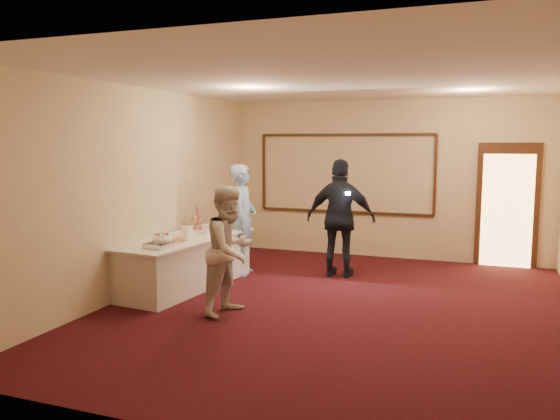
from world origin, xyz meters
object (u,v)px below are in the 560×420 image
(plate_stack_a, at_px, (187,231))
(plate_stack_b, at_px, (207,229))
(cupcake_stand, at_px, (197,220))
(woman, at_px, (230,250))
(buffet_table, at_px, (185,262))
(man, at_px, (243,219))
(guest, at_px, (341,218))
(pavlova_tray, at_px, (162,242))
(tart, at_px, (179,241))

(plate_stack_a, relative_size, plate_stack_b, 1.00)
(cupcake_stand, xyz_separation_m, woman, (1.42, -1.72, -0.09))
(buffet_table, distance_m, man, 1.31)
(buffet_table, bearing_deg, guest, 35.52)
(plate_stack_a, xyz_separation_m, man, (0.50, 0.99, 0.08))
(woman, height_order, guest, guest)
(pavlova_tray, distance_m, cupcake_stand, 1.61)
(plate_stack_a, height_order, plate_stack_b, same)
(cupcake_stand, height_order, tart, cupcake_stand)
(buffet_table, height_order, tart, tart)
(plate_stack_b, relative_size, tart, 0.73)
(pavlova_tray, relative_size, woman, 0.31)
(pavlova_tray, bearing_deg, tart, 85.05)
(buffet_table, bearing_deg, tart, -70.35)
(plate_stack_a, bearing_deg, woman, -40.20)
(tart, distance_m, guest, 2.69)
(buffet_table, height_order, plate_stack_b, plate_stack_b)
(cupcake_stand, relative_size, plate_stack_a, 2.30)
(pavlova_tray, distance_m, plate_stack_b, 1.17)
(woman, distance_m, guest, 2.56)
(pavlova_tray, bearing_deg, woman, -7.79)
(cupcake_stand, xyz_separation_m, guest, (2.27, 0.68, 0.05))
(tart, distance_m, man, 1.53)
(man, bearing_deg, woman, -170.00)
(plate_stack_b, height_order, man, man)
(plate_stack_b, distance_m, man, 0.77)
(buffet_table, xyz_separation_m, plate_stack_b, (0.19, 0.38, 0.46))
(guest, bearing_deg, plate_stack_a, 31.52)
(guest, bearing_deg, pavlova_tray, 46.96)
(pavlova_tray, bearing_deg, plate_stack_b, 86.07)
(guest, bearing_deg, tart, 42.05)
(woman, bearing_deg, plate_stack_a, 61.66)
(tart, bearing_deg, woman, -26.79)
(pavlova_tray, height_order, cupcake_stand, cupcake_stand)
(pavlova_tray, height_order, woman, woman)
(buffet_table, distance_m, tart, 0.58)
(buffet_table, distance_m, plate_stack_a, 0.47)
(pavlova_tray, height_order, guest, guest)
(buffet_table, relative_size, guest, 1.37)
(plate_stack_b, distance_m, woman, 1.67)
(buffet_table, distance_m, woman, 1.59)
(buffet_table, bearing_deg, woman, -37.64)
(plate_stack_a, bearing_deg, pavlova_tray, -82.55)
(man, height_order, guest, guest)
(buffet_table, height_order, pavlova_tray, pavlova_tray)
(pavlova_tray, height_order, plate_stack_a, pavlova_tray)
(buffet_table, height_order, man, man)
(buffet_table, relative_size, plate_stack_a, 14.54)
(buffet_table, distance_m, cupcake_stand, 0.98)
(pavlova_tray, distance_m, man, 1.91)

